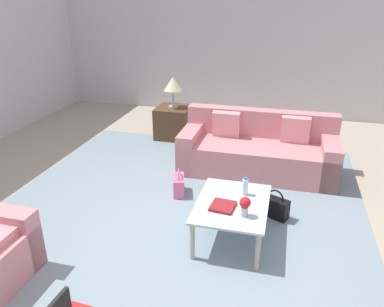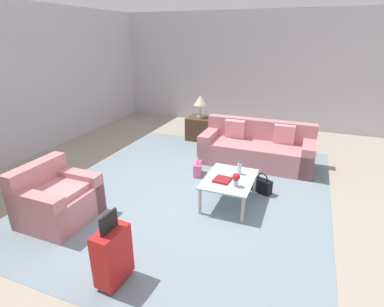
{
  "view_description": "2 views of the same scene",
  "coord_description": "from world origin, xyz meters",
  "px_view_note": "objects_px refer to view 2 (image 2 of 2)",
  "views": [
    {
      "loc": [
        -2.94,
        -0.94,
        2.41
      ],
      "look_at": [
        0.35,
        -0.08,
        0.96
      ],
      "focal_mm": 35.0,
      "sensor_mm": 36.0,
      "label": 1
    },
    {
      "loc": [
        -3.6,
        -1.47,
        2.45
      ],
      "look_at": [
        0.46,
        0.13,
        0.73
      ],
      "focal_mm": 28.0,
      "sensor_mm": 36.0,
      "label": 2
    }
  ],
  "objects_px": {
    "armchair": "(55,200)",
    "coffee_table": "(229,181)",
    "suitcase_red": "(112,254)",
    "water_bottle": "(239,168)",
    "side_table": "(200,128)",
    "table_lamp": "(200,101)",
    "handbag_black": "(262,186)",
    "coffee_table_book": "(222,180)",
    "handbag_pink": "(198,168)",
    "flower_vase": "(236,179)",
    "couch": "(257,149)"
  },
  "relations": [
    {
      "from": "water_bottle",
      "to": "coffee_table_book",
      "type": "distance_m",
      "value": 0.38
    },
    {
      "from": "table_lamp",
      "to": "handbag_black",
      "type": "height_order",
      "value": "table_lamp"
    },
    {
      "from": "coffee_table",
      "to": "handbag_pink",
      "type": "xyz_separation_m",
      "value": [
        0.8,
        0.82,
        -0.25
      ]
    },
    {
      "from": "handbag_pink",
      "to": "suitcase_red",
      "type": "bearing_deg",
      "value": -177.64
    },
    {
      "from": "armchair",
      "to": "coffee_table",
      "type": "xyz_separation_m",
      "value": [
        1.3,
        -2.17,
        0.09
      ]
    },
    {
      "from": "armchair",
      "to": "handbag_pink",
      "type": "bearing_deg",
      "value": -32.79
    },
    {
      "from": "armchair",
      "to": "suitcase_red",
      "type": "distance_m",
      "value": 1.63
    },
    {
      "from": "water_bottle",
      "to": "table_lamp",
      "type": "height_order",
      "value": "table_lamp"
    },
    {
      "from": "armchair",
      "to": "suitcase_red",
      "type": "xyz_separation_m",
      "value": [
        -0.7,
        -1.47,
        0.07
      ]
    },
    {
      "from": "coffee_table",
      "to": "couch",
      "type": "bearing_deg",
      "value": -3.19
    },
    {
      "from": "flower_vase",
      "to": "suitcase_red",
      "type": "distance_m",
      "value": 1.98
    },
    {
      "from": "water_bottle",
      "to": "handbag_pink",
      "type": "distance_m",
      "value": 1.16
    },
    {
      "from": "flower_vase",
      "to": "side_table",
      "type": "relative_size",
      "value": 0.35
    },
    {
      "from": "side_table",
      "to": "table_lamp",
      "type": "relative_size",
      "value": 1.09
    },
    {
      "from": "couch",
      "to": "armchair",
      "type": "distance_m",
      "value": 3.83
    },
    {
      "from": "couch",
      "to": "handbag_pink",
      "type": "height_order",
      "value": "couch"
    },
    {
      "from": "side_table",
      "to": "suitcase_red",
      "type": "distance_m",
      "value": 4.87
    },
    {
      "from": "flower_vase",
      "to": "side_table",
      "type": "bearing_deg",
      "value": 28.65
    },
    {
      "from": "flower_vase",
      "to": "handbag_pink",
      "type": "xyz_separation_m",
      "value": [
        1.02,
        0.97,
        -0.43
      ]
    },
    {
      "from": "flower_vase",
      "to": "side_table",
      "type": "distance_m",
      "value": 3.45
    },
    {
      "from": "coffee_table",
      "to": "side_table",
      "type": "height_order",
      "value": "side_table"
    },
    {
      "from": "couch",
      "to": "table_lamp",
      "type": "bearing_deg",
      "value": 57.79
    },
    {
      "from": "armchair",
      "to": "side_table",
      "type": "bearing_deg",
      "value": -9.22
    },
    {
      "from": "flower_vase",
      "to": "table_lamp",
      "type": "relative_size",
      "value": 0.38
    },
    {
      "from": "table_lamp",
      "to": "suitcase_red",
      "type": "height_order",
      "value": "table_lamp"
    },
    {
      "from": "flower_vase",
      "to": "table_lamp",
      "type": "bearing_deg",
      "value": 28.65
    },
    {
      "from": "suitcase_red",
      "to": "handbag_pink",
      "type": "relative_size",
      "value": 2.37
    },
    {
      "from": "couch",
      "to": "coffee_table",
      "type": "xyz_separation_m",
      "value": [
        -1.79,
        0.1,
        0.09
      ]
    },
    {
      "from": "table_lamp",
      "to": "armchair",
      "type": "bearing_deg",
      "value": 170.78
    },
    {
      "from": "suitcase_red",
      "to": "handbag_black",
      "type": "distance_m",
      "value": 2.79
    },
    {
      "from": "water_bottle",
      "to": "suitcase_red",
      "type": "bearing_deg",
      "value": 160.02
    },
    {
      "from": "couch",
      "to": "coffee_table_book",
      "type": "xyz_separation_m",
      "value": [
        -1.91,
        0.18,
        0.16
      ]
    },
    {
      "from": "coffee_table",
      "to": "coffee_table_book",
      "type": "height_order",
      "value": "coffee_table_book"
    },
    {
      "from": "armchair",
      "to": "side_table",
      "type": "relative_size",
      "value": 1.58
    },
    {
      "from": "water_bottle",
      "to": "side_table",
      "type": "distance_m",
      "value": 3.06
    },
    {
      "from": "handbag_pink",
      "to": "coffee_table",
      "type": "bearing_deg",
      "value": -134.31
    },
    {
      "from": "coffee_table",
      "to": "handbag_black",
      "type": "xyz_separation_m",
      "value": [
        0.54,
        -0.43,
        -0.25
      ]
    },
    {
      "from": "armchair",
      "to": "coffee_table",
      "type": "height_order",
      "value": "armchair"
    },
    {
      "from": "water_bottle",
      "to": "suitcase_red",
      "type": "xyz_separation_m",
      "value": [
        -2.2,
        0.8,
        -0.17
      ]
    },
    {
      "from": "table_lamp",
      "to": "handbag_pink",
      "type": "height_order",
      "value": "table_lamp"
    },
    {
      "from": "water_bottle",
      "to": "handbag_black",
      "type": "distance_m",
      "value": 0.62
    },
    {
      "from": "coffee_table_book",
      "to": "side_table",
      "type": "relative_size",
      "value": 0.42
    },
    {
      "from": "coffee_table_book",
      "to": "suitcase_red",
      "type": "distance_m",
      "value": 1.98
    },
    {
      "from": "couch",
      "to": "suitcase_red",
      "type": "distance_m",
      "value": 3.88
    },
    {
      "from": "armchair",
      "to": "flower_vase",
      "type": "bearing_deg",
      "value": -65.0
    },
    {
      "from": "coffee_table",
      "to": "flower_vase",
      "type": "distance_m",
      "value": 0.32
    },
    {
      "from": "water_bottle",
      "to": "table_lamp",
      "type": "relative_size",
      "value": 0.38
    },
    {
      "from": "coffee_table_book",
      "to": "handbag_pink",
      "type": "relative_size",
      "value": 0.69
    },
    {
      "from": "coffee_table",
      "to": "flower_vase",
      "type": "xyz_separation_m",
      "value": [
        -0.22,
        -0.15,
        0.18
      ]
    },
    {
      "from": "coffee_table",
      "to": "water_bottle",
      "type": "bearing_deg",
      "value": -26.57
    }
  ]
}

